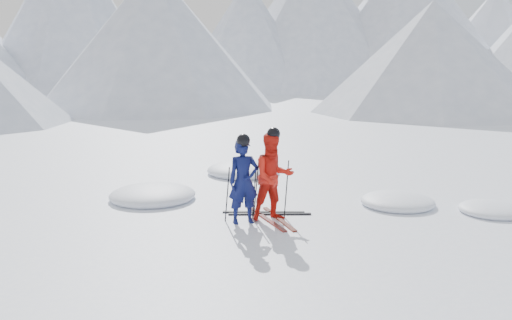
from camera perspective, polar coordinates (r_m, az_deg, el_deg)
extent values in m
plane|color=white|center=(11.24, 7.88, -5.77)|extent=(160.00, 160.00, 0.00)
cone|color=#B2BCD1|center=(51.62, -18.90, 14.51)|extent=(23.96, 23.96, 14.35)
cone|color=#B2BCD1|center=(61.67, -11.06, 13.02)|extent=(17.69, 17.69, 11.93)
cone|color=#B2BCD1|center=(54.42, -0.90, 12.98)|extent=(19.63, 19.63, 10.85)
cone|color=#B2BCD1|center=(58.62, 5.94, 14.37)|extent=(23.31, 23.31, 14.15)
cone|color=#B2BCD1|center=(60.57, 15.54, 14.28)|extent=(28.94, 28.94, 14.88)
cone|color=silver|center=(65.84, 23.74, 11.66)|extent=(24.45, 24.45, 10.76)
cone|color=#B2BCD1|center=(33.90, 17.89, 10.26)|extent=(14.00, 14.00, 6.50)
cone|color=#B2BCD1|center=(36.34, -10.55, 12.55)|extent=(16.00, 16.00, 9.00)
imported|color=#0B1143|center=(10.43, -1.32, -2.29)|extent=(0.65, 0.48, 1.64)
imported|color=red|center=(10.61, 1.83, -1.79)|extent=(0.96, 0.81, 1.74)
cylinder|color=black|center=(10.61, -3.04, -3.60)|extent=(0.11, 0.08, 1.09)
cylinder|color=black|center=(10.77, -0.18, -3.37)|extent=(0.11, 0.07, 1.09)
cylinder|color=black|center=(10.87, 0.02, -3.06)|extent=(0.12, 0.09, 1.16)
cylinder|color=black|center=(10.88, 3.23, -3.06)|extent=(0.12, 0.08, 1.16)
cube|color=black|center=(10.81, 1.18, -6.25)|extent=(0.48, 1.68, 0.03)
cube|color=black|center=(10.85, 2.43, -6.19)|extent=(0.36, 1.69, 0.03)
cube|color=black|center=(11.28, 0.81, -5.52)|extent=(1.69, 0.40, 0.03)
cube|color=black|center=(11.16, 1.45, -5.70)|extent=(1.69, 0.34, 0.03)
ellipsoid|color=white|center=(12.60, -10.81, -4.06)|extent=(1.96, 1.96, 0.43)
ellipsoid|color=white|center=(12.28, 14.67, -4.60)|extent=(1.60, 1.60, 0.35)
ellipsoid|color=white|center=(15.11, -1.36, -1.43)|extent=(2.01, 2.01, 0.44)
ellipsoid|color=white|center=(12.32, 23.57, -5.10)|extent=(1.34, 1.34, 0.30)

